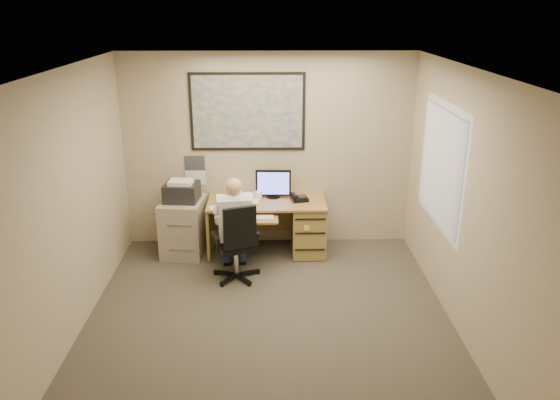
{
  "coord_description": "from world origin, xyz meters",
  "views": [
    {
      "loc": [
        0.02,
        -5.1,
        3.27
      ],
      "look_at": [
        0.15,
        1.3,
        0.97
      ],
      "focal_mm": 35.0,
      "sensor_mm": 36.0,
      "label": 1
    }
  ],
  "objects_px": {
    "desk": "(290,221)",
    "person": "(235,229)",
    "office_chair": "(235,257)",
    "filing_cabinet": "(184,222)"
  },
  "relations": [
    {
      "from": "office_chair",
      "to": "person",
      "type": "distance_m",
      "value": 0.36
    },
    {
      "from": "desk",
      "to": "person",
      "type": "height_order",
      "value": "person"
    },
    {
      "from": "desk",
      "to": "filing_cabinet",
      "type": "distance_m",
      "value": 1.47
    },
    {
      "from": "filing_cabinet",
      "to": "person",
      "type": "distance_m",
      "value": 1.06
    },
    {
      "from": "person",
      "to": "desk",
      "type": "bearing_deg",
      "value": 39.96
    },
    {
      "from": "office_chair",
      "to": "filing_cabinet",
      "type": "bearing_deg",
      "value": 114.0
    },
    {
      "from": "filing_cabinet",
      "to": "person",
      "type": "xyz_separation_m",
      "value": [
        0.75,
        -0.72,
        0.2
      ]
    },
    {
      "from": "office_chair",
      "to": "person",
      "type": "bearing_deg",
      "value": 59.5
    },
    {
      "from": "desk",
      "to": "office_chair",
      "type": "relative_size",
      "value": 1.56
    },
    {
      "from": "desk",
      "to": "person",
      "type": "distance_m",
      "value": 1.07
    }
  ]
}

